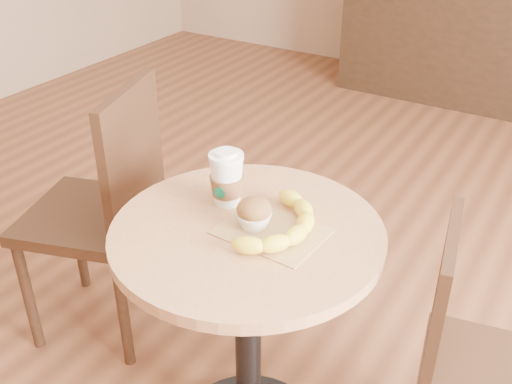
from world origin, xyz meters
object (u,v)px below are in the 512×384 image
(coffee_cup, at_px, (227,180))
(banana, at_px, (284,225))
(muffin, at_px, (254,213))
(chair_right, at_px, (472,360))
(cafe_table, at_px, (248,305))
(chair_left, at_px, (105,206))

(coffee_cup, bearing_deg, banana, -23.00)
(muffin, xyz_separation_m, banana, (0.07, 0.02, -0.02))
(coffee_cup, bearing_deg, muffin, -37.11)
(chair_right, height_order, coffee_cup, coffee_cup)
(cafe_table, bearing_deg, chair_right, 20.41)
(cafe_table, relative_size, chair_left, 0.81)
(cafe_table, distance_m, coffee_cup, 0.33)
(coffee_cup, bearing_deg, chair_left, 160.59)
(banana, bearing_deg, chair_right, 21.63)
(coffee_cup, bearing_deg, chair_right, 1.70)
(chair_left, height_order, muffin, chair_left)
(chair_left, relative_size, banana, 3.05)
(muffin, bearing_deg, banana, 12.82)
(muffin, distance_m, banana, 0.07)
(chair_right, relative_size, coffee_cup, 5.42)
(chair_right, distance_m, banana, 0.59)
(chair_left, relative_size, muffin, 10.94)
(coffee_cup, distance_m, banana, 0.20)
(chair_left, bearing_deg, muffin, 58.56)
(chair_right, xyz_separation_m, banana, (-0.45, -0.17, 0.34))
(coffee_cup, bearing_deg, cafe_table, -44.14)
(chair_right, bearing_deg, cafe_table, 99.37)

